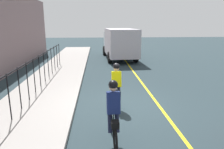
% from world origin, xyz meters
% --- Properties ---
extents(ground_plane, '(80.00, 80.00, 0.00)m').
position_xyz_m(ground_plane, '(0.00, 0.00, 0.00)').
color(ground_plane, '#243237').
extents(lane_line_centre, '(36.00, 0.12, 0.01)m').
position_xyz_m(lane_line_centre, '(0.00, -1.60, 0.00)').
color(lane_line_centre, yellow).
rests_on(lane_line_centre, ground).
extents(sidewalk, '(40.00, 3.20, 0.15)m').
position_xyz_m(sidewalk, '(0.00, 3.40, 0.07)').
color(sidewalk, gray).
rests_on(sidewalk, ground).
extents(iron_fence, '(14.27, 0.04, 1.60)m').
position_xyz_m(iron_fence, '(1.00, 3.80, 1.22)').
color(iron_fence, black).
rests_on(iron_fence, sidewalk).
extents(cyclist_lead, '(1.71, 0.37, 1.83)m').
position_xyz_m(cyclist_lead, '(-0.28, 0.18, 0.91)').
color(cyclist_lead, black).
rests_on(cyclist_lead, ground).
extents(cyclist_follow, '(1.71, 0.37, 1.83)m').
position_xyz_m(cyclist_follow, '(-2.70, 0.48, 0.91)').
color(cyclist_follow, black).
rests_on(cyclist_follow, ground).
extents(box_truck_background, '(6.84, 2.87, 2.78)m').
position_xyz_m(box_truck_background, '(11.20, -1.14, 1.55)').
color(box_truck_background, '#B2ABB4').
rests_on(box_truck_background, ground).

